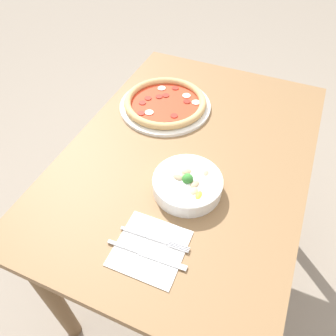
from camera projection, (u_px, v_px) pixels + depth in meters
ground_plane at (181, 262)px, 1.64m from camera, size 8.00×8.00×0.00m
dining_table at (187, 178)px, 1.17m from camera, size 1.10×0.76×0.78m
pizza at (165, 103)px, 1.22m from camera, size 0.34×0.34×0.04m
bowl at (188, 184)px, 0.94m from camera, size 0.20×0.20×0.07m
napkin at (150, 248)px, 0.83m from camera, size 0.18×0.18×0.00m
fork at (154, 239)px, 0.85m from camera, size 0.02×0.19×0.00m
knife at (143, 253)px, 0.82m from camera, size 0.02×0.21×0.01m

